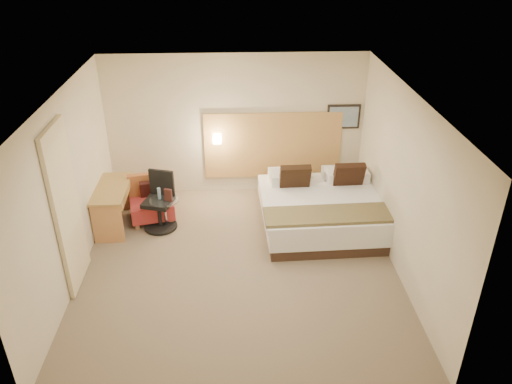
{
  "coord_description": "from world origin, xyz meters",
  "views": [
    {
      "loc": [
        -0.03,
        -6.29,
        4.69
      ],
      "look_at": [
        0.29,
        0.45,
        1.04
      ],
      "focal_mm": 35.0,
      "sensor_mm": 36.0,
      "label": 1
    }
  ],
  "objects_px": {
    "lounge_chair": "(152,202)",
    "side_table": "(165,212)",
    "desk_chair": "(160,206)",
    "bed": "(324,208)",
    "desk": "(114,196)"
  },
  "relations": [
    {
      "from": "bed",
      "to": "side_table",
      "type": "distance_m",
      "value": 2.73
    },
    {
      "from": "side_table",
      "to": "desk_chair",
      "type": "bearing_deg",
      "value": 147.14
    },
    {
      "from": "bed",
      "to": "desk",
      "type": "relative_size",
      "value": 1.88
    },
    {
      "from": "desk_chair",
      "to": "lounge_chair",
      "type": "bearing_deg",
      "value": 122.22
    },
    {
      "from": "bed",
      "to": "desk",
      "type": "height_order",
      "value": "bed"
    },
    {
      "from": "bed",
      "to": "side_table",
      "type": "bearing_deg",
      "value": 179.39
    },
    {
      "from": "desk",
      "to": "lounge_chair",
      "type": "bearing_deg",
      "value": 21.33
    },
    {
      "from": "lounge_chair",
      "to": "side_table",
      "type": "distance_m",
      "value": 0.47
    },
    {
      "from": "lounge_chair",
      "to": "desk",
      "type": "relative_size",
      "value": 0.72
    },
    {
      "from": "bed",
      "to": "desk",
      "type": "distance_m",
      "value": 3.61
    },
    {
      "from": "side_table",
      "to": "desk_chair",
      "type": "xyz_separation_m",
      "value": [
        -0.09,
        0.06,
        0.1
      ]
    },
    {
      "from": "lounge_chair",
      "to": "desk_chair",
      "type": "height_order",
      "value": "desk_chair"
    },
    {
      "from": "side_table",
      "to": "desk_chair",
      "type": "relative_size",
      "value": 0.64
    },
    {
      "from": "bed",
      "to": "desk_chair",
      "type": "relative_size",
      "value": 2.23
    },
    {
      "from": "lounge_chair",
      "to": "desk_chair",
      "type": "bearing_deg",
      "value": -57.78
    }
  ]
}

